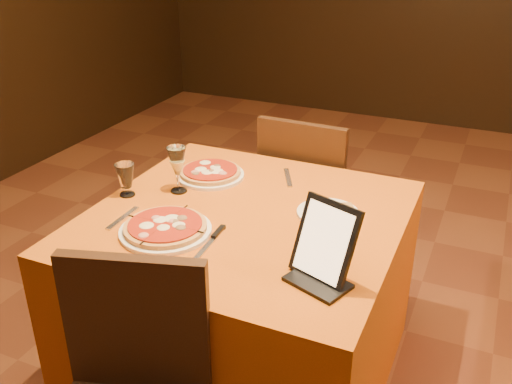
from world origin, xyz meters
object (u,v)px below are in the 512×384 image
at_px(main_table, 246,299).
at_px(water_glass, 126,180).
at_px(chair_main_far, 313,198).
at_px(wine_glass, 178,169).
at_px(tablet, 325,241).
at_px(pizza_near, 165,229).
at_px(pizza_far, 210,174).

bearing_deg(main_table, water_glass, -175.21).
relative_size(chair_main_far, wine_glass, 4.79).
distance_m(water_glass, tablet, 0.89).
bearing_deg(tablet, main_table, 166.12).
relative_size(chair_main_far, pizza_near, 2.88).
bearing_deg(chair_main_far, water_glass, 61.70).
bearing_deg(pizza_far, water_glass, -127.00).
relative_size(chair_main_far, tablet, 3.73).
xyz_separation_m(pizza_near, tablet, (0.57, -0.03, 0.10)).
bearing_deg(tablet, water_glass, -173.58).
relative_size(pizza_far, water_glass, 2.16).
relative_size(main_table, water_glass, 8.46).
xyz_separation_m(chair_main_far, pizza_near, (-0.20, -1.02, 0.31)).
distance_m(main_table, tablet, 0.67).
height_order(main_table, chair_main_far, chair_main_far).
distance_m(pizza_far, wine_glass, 0.20).
bearing_deg(wine_glass, pizza_near, -67.14).
bearing_deg(pizza_near, tablet, -2.93).
relative_size(wine_glass, tablet, 0.78).
relative_size(main_table, tablet, 4.51).
height_order(chair_main_far, pizza_near, chair_main_far).
height_order(pizza_far, wine_glass, wine_glass).
height_order(chair_main_far, wine_glass, wine_glass).
xyz_separation_m(chair_main_far, wine_glass, (-0.32, -0.73, 0.39)).
distance_m(main_table, wine_glass, 0.57).
xyz_separation_m(water_glass, tablet, (0.87, -0.22, 0.06)).
bearing_deg(pizza_near, chair_main_far, 79.16).
distance_m(main_table, chair_main_far, 0.80).
xyz_separation_m(chair_main_far, pizza_far, (-0.27, -0.55, 0.31)).
bearing_deg(pizza_near, main_table, 49.40).
relative_size(pizza_near, tablet, 1.30).
bearing_deg(main_table, pizza_near, -130.60).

